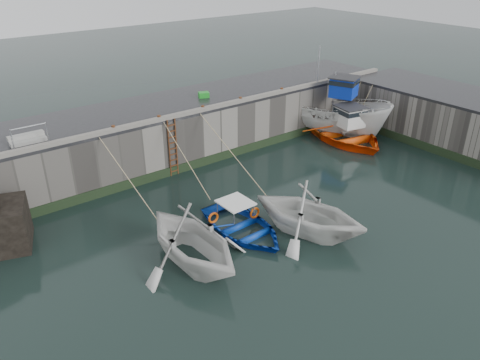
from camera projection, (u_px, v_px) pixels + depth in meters
ground at (336, 244)px, 19.68m from camera, size 120.00×120.00×0.00m
quay_back at (180, 128)px, 27.86m from camera, size 30.00×5.00×3.00m
quay_right at (468, 123)px, 28.65m from camera, size 5.00×15.00×3.00m
road_back at (179, 103)px, 27.15m from camera, size 30.00×5.00×0.16m
road_right at (474, 98)px, 27.94m from camera, size 5.00×15.00×0.16m
kerb_back at (201, 110)px, 25.41m from camera, size 30.00×0.30×0.20m
algae_back at (205, 161)px, 26.63m from camera, size 30.00×0.08×0.50m
algae_right at (441, 152)px, 27.84m from camera, size 0.08×15.00×0.50m
ladder at (173, 148)px, 24.90m from camera, size 0.51×0.08×3.20m
boat_near_white at (193, 262)px, 18.56m from camera, size 4.80×5.51×2.82m
boat_near_white_rope at (137, 212)px, 22.07m from camera, size 0.04×5.54×3.10m
boat_near_blue at (243, 232)px, 20.56m from camera, size 3.40×4.71×0.97m
boat_near_blue_rope at (187, 192)px, 23.87m from camera, size 0.04×5.05×3.10m
boat_near_blacktrim at (307, 233)px, 20.48m from camera, size 5.90×6.33×2.71m
boat_near_blacktrim_rope at (232, 186)px, 24.43m from camera, size 0.04×6.65×3.10m
boat_far_white at (332, 116)px, 30.70m from camera, size 5.70×8.21×5.97m
boat_far_orange at (342, 132)px, 30.15m from camera, size 6.31×7.87×4.45m
fish_crate at (204, 95)px, 27.74m from camera, size 0.71×0.62×0.31m
railing at (27, 138)px, 21.38m from camera, size 1.60×1.05×1.00m
bollard_a at (113, 128)px, 22.74m from camera, size 0.18×0.18×0.28m
bollard_b at (159, 118)px, 24.10m from camera, size 0.18×0.18×0.28m
bollard_c at (203, 108)px, 25.57m from camera, size 0.18×0.18×0.28m
bollard_d at (240, 99)px, 26.98m from camera, size 0.18×0.18×0.28m
bollard_e at (282, 90)px, 28.72m from camera, size 0.18×0.18×0.28m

